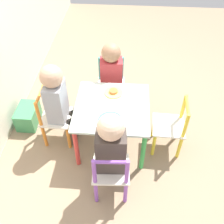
{
  "coord_description": "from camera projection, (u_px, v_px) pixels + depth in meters",
  "views": [
    {
      "loc": [
        -1.5,
        -0.11,
        1.86
      ],
      "look_at": [
        0.0,
        0.0,
        0.37
      ],
      "focal_mm": 42.0,
      "sensor_mm": 36.0,
      "label": 1
    }
  ],
  "objects": [
    {
      "name": "plate_right",
      "position": [
        113.0,
        92.0,
        2.18
      ],
      "size": [
        0.16,
        0.16,
        0.03
      ],
      "color": "#EADB66",
      "rests_on": "kids_table"
    },
    {
      "name": "kids_table",
      "position": [
        112.0,
        112.0,
        2.11
      ],
      "size": [
        0.59,
        0.59,
        0.43
      ],
      "color": "silver",
      "rests_on": "ground_plane"
    },
    {
      "name": "child_left",
      "position": [
        111.0,
        147.0,
        1.74
      ],
      "size": [
        0.22,
        0.21,
        0.77
      ],
      "rotation": [
        0.0,
        0.0,
        -4.65
      ],
      "color": "#4C608E",
      "rests_on": "ground_plane"
    },
    {
      "name": "ground_plane",
      "position": [
        112.0,
        141.0,
        2.38
      ],
      "size": [
        6.0,
        6.0,
        0.0
      ],
      "primitive_type": "plane",
      "color": "#8C755B"
    },
    {
      "name": "chair_teal",
      "position": [
        111.0,
        85.0,
        2.55
      ],
      "size": [
        0.28,
        0.28,
        0.51
      ],
      "rotation": [
        0.0,
        0.0,
        -1.48
      ],
      "color": "silver",
      "rests_on": "ground_plane"
    },
    {
      "name": "chair_purple",
      "position": [
        111.0,
        173.0,
        1.85
      ],
      "size": [
        0.27,
        0.27,
        0.51
      ],
      "rotation": [
        0.0,
        0.0,
        -4.65
      ],
      "color": "silver",
      "rests_on": "ground_plane"
    },
    {
      "name": "chair_orange",
      "position": [
        55.0,
        118.0,
        2.23
      ],
      "size": [
        0.27,
        0.27,
        0.51
      ],
      "rotation": [
        0.0,
        0.0,
        -0.02
      ],
      "color": "silver",
      "rests_on": "ground_plane"
    },
    {
      "name": "storage_bin",
      "position": [
        28.0,
        116.0,
        2.47
      ],
      "size": [
        0.27,
        0.18,
        0.18
      ],
      "color": "#3D8E56",
      "rests_on": "ground_plane"
    },
    {
      "name": "child_back",
      "position": [
        58.0,
        99.0,
        2.07
      ],
      "size": [
        0.2,
        0.22,
        0.78
      ],
      "rotation": [
        0.0,
        0.0,
        -0.02
      ],
      "color": "#7A6B5B",
      "rests_on": "ground_plane"
    },
    {
      "name": "plate_left",
      "position": [
        110.0,
        120.0,
        1.95
      ],
      "size": [
        0.19,
        0.19,
        0.03
      ],
      "color": "#4C9EE0",
      "rests_on": "kids_table"
    },
    {
      "name": "chair_yellow",
      "position": [
        171.0,
        127.0,
        2.16
      ],
      "size": [
        0.27,
        0.27,
        0.51
      ],
      "rotation": [
        0.0,
        0.0,
        -3.18
      ],
      "color": "silver",
      "rests_on": "ground_plane"
    },
    {
      "name": "child_right",
      "position": [
        111.0,
        73.0,
        2.37
      ],
      "size": [
        0.22,
        0.21,
        0.72
      ],
      "rotation": [
        0.0,
        0.0,
        -1.48
      ],
      "color": "#7A6B5B",
      "rests_on": "ground_plane"
    }
  ]
}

